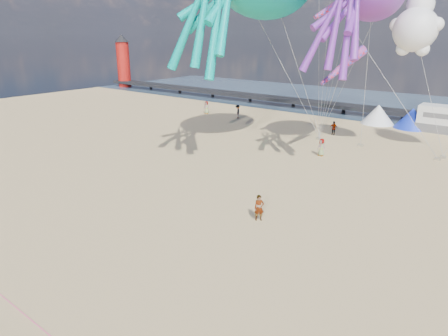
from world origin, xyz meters
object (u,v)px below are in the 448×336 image
beachgoer_0 (207,107)px  kite_panda (415,30)px  tent_white (378,114)px  tent_blue (412,118)px  sandbag_a (322,143)px  sandbag_e (319,138)px  standing_person (259,208)px  sandbag_b (361,145)px  beachgoer_2 (238,112)px  beachgoer_6 (321,147)px  lighthouse (124,65)px  sandbag_c (443,157)px  windsock_right (343,66)px  sandbag_d (438,159)px  windsock_mid (337,4)px  beachgoer_3 (334,128)px

beachgoer_0 → kite_panda: 29.26m
tent_white → tent_blue: (4.00, 0.00, 0.00)m
tent_white → beachgoer_0: tent_white is taller
sandbag_a → sandbag_e: same height
standing_person → sandbag_b: (-1.07, 20.23, -0.70)m
tent_blue → beachgoer_0: 26.40m
sandbag_a → beachgoer_0: bearing=165.6°
tent_white → beachgoer_2: (-15.81, -7.99, -0.32)m
beachgoer_2 → beachgoer_6: size_ratio=1.08×
lighthouse → sandbag_c: lighthouse is taller
beachgoer_0 → windsock_right: (22.99, -9.37, 7.28)m
beachgoer_0 → sandbag_d: 30.61m
beachgoer_2 → windsock_mid: bearing=28.4°
standing_person → sandbag_d: bearing=29.5°
beachgoer_2 → sandbag_c: (25.32, -3.06, -0.77)m
beachgoer_6 → standing_person: bearing=-65.6°
standing_person → beachgoer_3: 23.63m
sandbag_c → kite_panda: 11.62m
beachgoer_6 → sandbag_d: bearing=43.9°
beachgoer_2 → sandbag_b: 18.37m
sandbag_a → standing_person: bearing=-76.5°
beachgoer_2 → sandbag_a: 15.49m
beachgoer_3 → sandbag_c: bearing=-10.6°
beachgoer_3 → lighthouse: bearing=166.2°
sandbag_d → sandbag_a: bearing=-173.1°
tent_blue → windsock_right: bearing=-96.9°
beachgoer_0 → sandbag_e: 19.13m
beachgoer_6 → sandbag_a: size_ratio=3.27×
beachgoer_3 → beachgoer_6: (2.38, -8.25, 0.04)m
sandbag_d → kite_panda: kite_panda is taller
beachgoer_6 → sandbag_d: size_ratio=3.27×
tent_blue → sandbag_b: size_ratio=8.00×
lighthouse → beachgoer_0: (32.88, -12.13, -3.63)m
beachgoer_2 → beachgoer_6: 18.61m
sandbag_e → kite_panda: kite_panda is taller
windsock_mid → sandbag_e: bearing=144.1°
tent_white → beachgoer_6: (0.41, -17.13, -0.38)m
windsock_mid → tent_blue: bearing=98.0°
tent_white → beachgoer_2: tent_white is taller
lighthouse → tent_white: size_ratio=2.25×
windsock_right → sandbag_d: bearing=55.3°
kite_panda → windsock_right: (-4.07, -4.90, -2.92)m
tent_blue → standing_person: 31.94m
beachgoer_0 → beachgoer_6: bearing=-27.8°
beachgoer_6 → sandbag_b: beachgoer_6 is taller
beachgoer_0 → sandbag_a: (19.86, -5.11, -0.76)m
beachgoer_3 → beachgoer_0: bearing=177.9°
sandbag_b → sandbag_c: bearing=5.0°
tent_white → standing_person: tent_white is taller
beachgoer_3 → beachgoer_6: beachgoer_6 is taller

